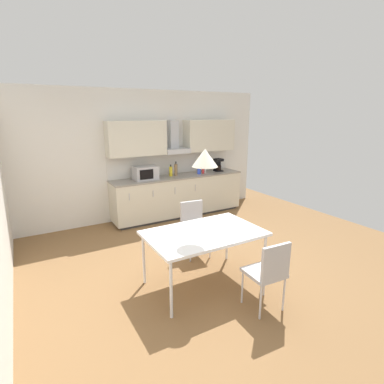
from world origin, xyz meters
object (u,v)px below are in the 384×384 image
microwave (145,173)px  pendant_lamp (205,158)px  coffee_maker (218,165)px  bottle_yellow (171,171)px  bottle_white (205,167)px  dining_table (204,235)px  bottle_red (203,168)px  bottle_blue (199,170)px  chair_far_right (194,223)px  bottle_brown (176,170)px  chair_near_right (269,269)px

microwave → pendant_lamp: bearing=-95.5°
coffee_maker → bottle_yellow: bearing=178.9°
microwave → bottle_white: bearing=1.3°
dining_table → coffee_maker: bearing=52.3°
bottle_red → pendant_lamp: size_ratio=0.88×
coffee_maker → pendant_lamp: 3.50m
bottle_red → pendant_lamp: pendant_lamp is taller
bottle_white → bottle_blue: bearing=-158.1°
coffee_maker → chair_far_right: bearing=-133.2°
coffee_maker → dining_table: size_ratio=0.20×
bottle_brown → bottle_yellow: size_ratio=1.22×
coffee_maker → bottle_white: (-0.35, 0.01, -0.03)m
microwave → chair_near_right: size_ratio=0.55×
bottle_brown → pendant_lamp: (-1.00, -2.75, 0.68)m
dining_table → pendant_lamp: size_ratio=4.68×
chair_far_right → bottle_white: bearing=53.2°
coffee_maker → bottle_white: size_ratio=1.09×
dining_table → chair_near_right: bearing=-68.8°
microwave → dining_table: microwave is taller
coffee_maker → bottle_red: 0.46m
microwave → bottle_blue: size_ratio=2.33×
chair_far_right → pendant_lamp: size_ratio=2.72×
bottle_brown → dining_table: bottle_brown is taller
coffee_maker → dining_table: (-2.10, -2.72, -0.35)m
coffee_maker → chair_near_right: coffee_maker is taller
bottle_yellow → chair_far_right: bottle_yellow is taller
bottle_brown → chair_far_right: bottle_brown is taller
chair_near_right → chair_far_right: size_ratio=1.00×
bottle_yellow → bottle_white: size_ratio=0.92×
chair_near_right → chair_far_right: 1.71m
chair_far_right → pendant_lamp: pendant_lamp is taller
bottle_yellow → bottle_red: bottle_red is taller
coffee_maker → dining_table: coffee_maker is taller
bottle_white → microwave: bearing=-178.7°
bottle_blue → bottle_white: (0.22, 0.09, 0.03)m
chair_far_right → pendant_lamp: (-0.35, -0.85, 1.19)m
microwave → bottle_brown: (0.74, 0.06, -0.01)m
bottle_blue → pendant_lamp: 3.14m
bottle_white → chair_far_right: bottle_white is taller
dining_table → pendant_lamp: bearing=0.0°
bottle_white → dining_table: bottle_white is taller
bottle_brown → bottle_blue: (0.53, -0.11, -0.04)m
coffee_maker → bottle_blue: 0.58m
chair_near_right → pendant_lamp: pendant_lamp is taller
chair_near_right → pendant_lamp: bearing=111.2°
bottle_white → dining_table: (-1.75, -2.73, -0.32)m
dining_table → chair_far_right: chair_far_right is taller
coffee_maker → pendant_lamp: (-2.10, -2.72, 0.66)m
dining_table → bottle_white: bearing=57.4°
coffee_maker → bottle_red: (-0.46, -0.07, -0.03)m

